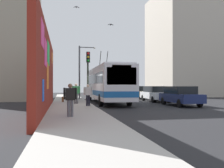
{
  "coord_description": "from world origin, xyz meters",
  "views": [
    {
      "loc": [
        -19.6,
        2.33,
        1.62
      ],
      "look_at": [
        0.3,
        -1.65,
        1.77
      ],
      "focal_mm": 39.77,
      "sensor_mm": 36.0,
      "label": 1
    }
  ],
  "objects_px": {
    "parked_car_navy": "(180,96)",
    "parked_car_white": "(155,93)",
    "city_bus": "(107,83)",
    "pedestrian_at_curb": "(88,93)",
    "parked_car_champagne": "(137,92)",
    "street_lamp": "(82,68)",
    "pedestrian_near_wall": "(70,97)",
    "traffic_light": "(88,69)",
    "pedestrian_midblock": "(76,92)"
  },
  "relations": [
    {
      "from": "pedestrian_at_curb",
      "to": "pedestrian_midblock",
      "type": "distance_m",
      "value": 2.41
    },
    {
      "from": "parked_car_navy",
      "to": "traffic_light",
      "type": "bearing_deg",
      "value": 81.83
    },
    {
      "from": "parked_car_champagne",
      "to": "pedestrian_near_wall",
      "type": "xyz_separation_m",
      "value": [
        -18.27,
        8.98,
        0.23
      ]
    },
    {
      "from": "parked_car_champagne",
      "to": "parked_car_navy",
      "type": "bearing_deg",
      "value": -180.0
    },
    {
      "from": "parked_car_champagne",
      "to": "pedestrian_near_wall",
      "type": "height_order",
      "value": "pedestrian_near_wall"
    },
    {
      "from": "parked_car_navy",
      "to": "pedestrian_at_curb",
      "type": "bearing_deg",
      "value": 92.92
    },
    {
      "from": "parked_car_white",
      "to": "pedestrian_at_curb",
      "type": "xyz_separation_m",
      "value": [
        -5.86,
        7.49,
        0.24
      ]
    },
    {
      "from": "parked_car_navy",
      "to": "street_lamp",
      "type": "xyz_separation_m",
      "value": [
        9.63,
        7.21,
        2.81
      ]
    },
    {
      "from": "parked_car_white",
      "to": "pedestrian_near_wall",
      "type": "height_order",
      "value": "pedestrian_near_wall"
    },
    {
      "from": "parked_car_navy",
      "to": "parked_car_champagne",
      "type": "bearing_deg",
      "value": 0.0
    },
    {
      "from": "parked_car_champagne",
      "to": "street_lamp",
      "type": "relative_size",
      "value": 0.68
    },
    {
      "from": "pedestrian_midblock",
      "to": "traffic_light",
      "type": "relative_size",
      "value": 0.4
    },
    {
      "from": "parked_car_champagne",
      "to": "street_lamp",
      "type": "height_order",
      "value": "street_lamp"
    },
    {
      "from": "parked_car_white",
      "to": "pedestrian_near_wall",
      "type": "distance_m",
      "value": 15.01
    },
    {
      "from": "parked_car_white",
      "to": "pedestrian_near_wall",
      "type": "bearing_deg",
      "value": 143.27
    },
    {
      "from": "parked_car_champagne",
      "to": "pedestrian_at_curb",
      "type": "xyz_separation_m",
      "value": [
        -12.1,
        7.49,
        0.24
      ]
    },
    {
      "from": "traffic_light",
      "to": "parked_car_navy",
      "type": "bearing_deg",
      "value": -98.17
    },
    {
      "from": "pedestrian_near_wall",
      "to": "street_lamp",
      "type": "distance_m",
      "value": 16.49
    },
    {
      "from": "pedestrian_midblock",
      "to": "street_lamp",
      "type": "height_order",
      "value": "street_lamp"
    },
    {
      "from": "pedestrian_midblock",
      "to": "pedestrian_near_wall",
      "type": "bearing_deg",
      "value": 175.06
    },
    {
      "from": "parked_car_white",
      "to": "pedestrian_midblock",
      "type": "xyz_separation_m",
      "value": [
        -3.57,
        8.24,
        0.29
      ]
    },
    {
      "from": "pedestrian_midblock",
      "to": "traffic_light",
      "type": "distance_m",
      "value": 2.21
    },
    {
      "from": "pedestrian_near_wall",
      "to": "street_lamp",
      "type": "bearing_deg",
      "value": -6.23
    },
    {
      "from": "parked_car_navy",
      "to": "parked_car_champagne",
      "type": "xyz_separation_m",
      "value": [
        11.71,
        0.0,
        -0.0
      ]
    },
    {
      "from": "parked_car_champagne",
      "to": "traffic_light",
      "type": "bearing_deg",
      "value": 145.41
    },
    {
      "from": "city_bus",
      "to": "parked_car_champagne",
      "type": "relative_size",
      "value": 3.06
    },
    {
      "from": "city_bus",
      "to": "pedestrian_midblock",
      "type": "xyz_separation_m",
      "value": [
        -2.86,
        3.04,
        -0.73
      ]
    },
    {
      "from": "pedestrian_near_wall",
      "to": "traffic_light",
      "type": "relative_size",
      "value": 0.38
    },
    {
      "from": "city_bus",
      "to": "street_lamp",
      "type": "xyz_separation_m",
      "value": [
        4.87,
        2.01,
        1.79
      ]
    },
    {
      "from": "parked_car_white",
      "to": "parked_car_champagne",
      "type": "bearing_deg",
      "value": 0.0
    },
    {
      "from": "parked_car_white",
      "to": "street_lamp",
      "type": "height_order",
      "value": "street_lamp"
    },
    {
      "from": "parked_car_white",
      "to": "traffic_light",
      "type": "xyz_separation_m",
      "value": [
        -4.42,
        7.35,
        2.13
      ]
    },
    {
      "from": "parked_car_white",
      "to": "parked_car_champagne",
      "type": "xyz_separation_m",
      "value": [
        6.24,
        0.0,
        -0.0
      ]
    },
    {
      "from": "city_bus",
      "to": "street_lamp",
      "type": "relative_size",
      "value": 2.08
    },
    {
      "from": "traffic_light",
      "to": "street_lamp",
      "type": "relative_size",
      "value": 0.7
    },
    {
      "from": "parked_car_navy",
      "to": "traffic_light",
      "type": "relative_size",
      "value": 1.1
    },
    {
      "from": "traffic_light",
      "to": "pedestrian_near_wall",
      "type": "bearing_deg",
      "value": 167.93
    },
    {
      "from": "parked_car_white",
      "to": "pedestrian_near_wall",
      "type": "relative_size",
      "value": 2.96
    },
    {
      "from": "parked_car_white",
      "to": "traffic_light",
      "type": "bearing_deg",
      "value": 121.03
    },
    {
      "from": "pedestrian_near_wall",
      "to": "traffic_light",
      "type": "xyz_separation_m",
      "value": [
        7.61,
        -1.63,
        1.9
      ]
    },
    {
      "from": "pedestrian_at_curb",
      "to": "traffic_light",
      "type": "bearing_deg",
      "value": -5.59
    },
    {
      "from": "city_bus",
      "to": "pedestrian_midblock",
      "type": "bearing_deg",
      "value": 133.21
    },
    {
      "from": "parked_car_white",
      "to": "pedestrian_at_curb",
      "type": "relative_size",
      "value": 2.94
    },
    {
      "from": "city_bus",
      "to": "pedestrian_at_curb",
      "type": "xyz_separation_m",
      "value": [
        -5.15,
        2.29,
        -0.78
      ]
    },
    {
      "from": "parked_car_white",
      "to": "city_bus",
      "type": "bearing_deg",
      "value": 97.78
    },
    {
      "from": "parked_car_navy",
      "to": "parked_car_white",
      "type": "distance_m",
      "value": 5.48
    },
    {
      "from": "parked_car_navy",
      "to": "pedestrian_midblock",
      "type": "bearing_deg",
      "value": 76.98
    },
    {
      "from": "city_bus",
      "to": "pedestrian_near_wall",
      "type": "relative_size",
      "value": 7.91
    },
    {
      "from": "parked_car_champagne",
      "to": "pedestrian_at_curb",
      "type": "height_order",
      "value": "pedestrian_at_curb"
    },
    {
      "from": "traffic_light",
      "to": "street_lamp",
      "type": "bearing_deg",
      "value": -0.94
    }
  ]
}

